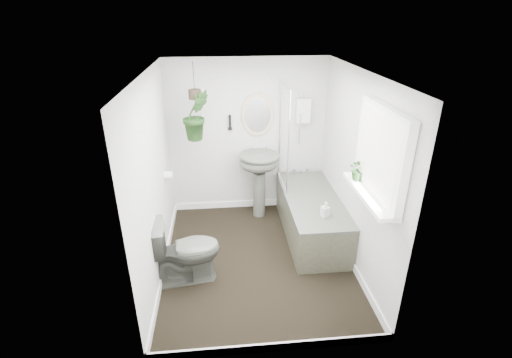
{
  "coord_description": "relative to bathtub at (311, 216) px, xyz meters",
  "views": [
    {
      "loc": [
        -0.39,
        -3.81,
        2.89
      ],
      "look_at": [
        0.0,
        0.15,
        1.05
      ],
      "focal_mm": 26.0,
      "sensor_mm": 36.0,
      "label": 1
    }
  ],
  "objects": [
    {
      "name": "bath_screen",
      "position": [
        -0.33,
        0.49,
        0.99
      ],
      "size": [
        0.04,
        0.72,
        1.4
      ],
      "primitive_type": null,
      "color": "silver",
      "rests_on": "bathtub"
    },
    {
      "name": "pedestal_sink",
      "position": [
        -0.65,
        0.62,
        0.2
      ],
      "size": [
        0.68,
        0.62,
        0.99
      ],
      "primitive_type": null,
      "rotation": [
        0.0,
        0.0,
        0.25
      ],
      "color": "#4D4F48",
      "rests_on": "floor"
    },
    {
      "name": "toilet",
      "position": [
        -1.65,
        -0.78,
        0.11
      ],
      "size": [
        0.84,
        0.55,
        0.8
      ],
      "primitive_type": "imported",
      "rotation": [
        0.0,
        0.0,
        1.72
      ],
      "color": "#4D4F48",
      "rests_on": "floor"
    },
    {
      "name": "window_recess",
      "position": [
        0.29,
        -1.2,
        1.36
      ],
      "size": [
        0.08,
        1.0,
        0.9
      ],
      "primitive_type": "cube",
      "color": "white",
      "rests_on": "wall_right"
    },
    {
      "name": "shower_box",
      "position": [
        0.0,
        0.84,
        1.26
      ],
      "size": [
        0.2,
        0.1,
        0.35
      ],
      "primitive_type": "cube",
      "color": "white",
      "rests_on": "wall_back"
    },
    {
      "name": "window_blinds",
      "position": [
        0.24,
        -1.2,
        1.36
      ],
      "size": [
        0.01,
        0.86,
        0.76
      ],
      "primitive_type": "cube",
      "color": "white",
      "rests_on": "wall_right"
    },
    {
      "name": "wall_back",
      "position": [
        -0.8,
        0.91,
        0.86
      ],
      "size": [
        2.3,
        0.02,
        2.3
      ],
      "primitive_type": "cube",
      "color": "silver",
      "rests_on": "ground"
    },
    {
      "name": "window_sill",
      "position": [
        0.22,
        -1.2,
        0.94
      ],
      "size": [
        0.18,
        1.0,
        0.04
      ],
      "primitive_type": "cube",
      "color": "white",
      "rests_on": "wall_right"
    },
    {
      "name": "wall_right",
      "position": [
        0.36,
        -0.5,
        0.86
      ],
      "size": [
        0.02,
        2.8,
        2.3
      ],
      "primitive_type": "cube",
      "color": "silver",
      "rests_on": "ground"
    },
    {
      "name": "skirting",
      "position": [
        -0.8,
        -0.5,
        -0.24
      ],
      "size": [
        2.3,
        2.8,
        0.1
      ],
      "primitive_type": "cube",
      "color": "white",
      "rests_on": "floor"
    },
    {
      "name": "floor",
      "position": [
        -0.8,
        -0.5,
        -0.3
      ],
      "size": [
        2.3,
        2.8,
        0.02
      ],
      "primitive_type": "cube",
      "color": "black",
      "rests_on": "ground"
    },
    {
      "name": "oval_mirror",
      "position": [
        -0.65,
        0.87,
        1.21
      ],
      "size": [
        0.46,
        0.03,
        0.62
      ],
      "primitive_type": "ellipsoid",
      "color": "#D0B08D",
      "rests_on": "wall_back"
    },
    {
      "name": "sill_plant",
      "position": [
        0.23,
        -0.9,
        1.08
      ],
      "size": [
        0.25,
        0.23,
        0.24
      ],
      "primitive_type": "imported",
      "rotation": [
        0.0,
        0.0,
        -0.25
      ],
      "color": "black",
      "rests_on": "window_sill"
    },
    {
      "name": "ceiling",
      "position": [
        -0.8,
        -0.5,
        2.02
      ],
      "size": [
        2.3,
        2.8,
        0.02
      ],
      "primitive_type": "cube",
      "color": "white",
      "rests_on": "ground"
    },
    {
      "name": "hanging_pot",
      "position": [
        -1.5,
        0.45,
        1.61
      ],
      "size": [
        0.16,
        0.16,
        0.12
      ],
      "primitive_type": "cylinder",
      "color": "#2E2218",
      "rests_on": "ceiling"
    },
    {
      "name": "wall_left",
      "position": [
        -1.96,
        -0.5,
        0.86
      ],
      "size": [
        0.02,
        2.8,
        2.3
      ],
      "primitive_type": "cube",
      "color": "silver",
      "rests_on": "ground"
    },
    {
      "name": "toilet_roll_holder",
      "position": [
        -1.9,
        0.2,
        0.61
      ],
      "size": [
        0.11,
        0.11,
        0.11
      ],
      "primitive_type": "cylinder",
      "rotation": [
        0.0,
        1.57,
        0.0
      ],
      "color": "white",
      "rests_on": "wall_left"
    },
    {
      "name": "soap_bottle",
      "position": [
        0.03,
        -0.5,
        0.39
      ],
      "size": [
        0.11,
        0.11,
        0.19
      ],
      "primitive_type": "imported",
      "rotation": [
        0.0,
        0.0,
        0.32
      ],
      "color": "#342F2F",
      "rests_on": "bathtub"
    },
    {
      "name": "wall_front",
      "position": [
        -0.8,
        -1.91,
        0.86
      ],
      "size": [
        2.3,
        0.02,
        2.3
      ],
      "primitive_type": "cube",
      "color": "silver",
      "rests_on": "ground"
    },
    {
      "name": "wall_sconce",
      "position": [
        -1.05,
        0.86,
        1.11
      ],
      "size": [
        0.04,
        0.04,
        0.22
      ],
      "primitive_type": "cylinder",
      "color": "black",
      "rests_on": "wall_back"
    },
    {
      "name": "hanging_plant",
      "position": [
        -1.5,
        0.45,
        1.34
      ],
      "size": [
        0.44,
        0.4,
        0.66
      ],
      "primitive_type": "imported",
      "rotation": [
        0.0,
        0.0,
        0.37
      ],
      "color": "black",
      "rests_on": "ceiling"
    },
    {
      "name": "bathtub",
      "position": [
        0.0,
        0.0,
        0.0
      ],
      "size": [
        0.72,
        1.72,
        0.58
      ],
      "primitive_type": null,
      "color": "#4D4F48",
      "rests_on": "floor"
    }
  ]
}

